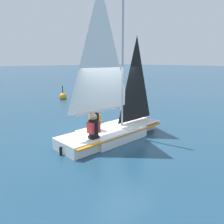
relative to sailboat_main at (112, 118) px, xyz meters
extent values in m
plane|color=navy|center=(0.00, -0.01, -0.75)|extent=(260.00, 260.00, 0.00)
cube|color=white|center=(0.00, -0.01, -0.56)|extent=(1.53, 2.29, 0.37)
cube|color=white|center=(0.10, -1.57, -0.56)|extent=(0.83, 0.97, 0.37)
cube|color=white|center=(-0.10, 1.55, -0.56)|extent=(1.24, 1.00, 0.37)
cube|color=orange|center=(0.00, -0.01, -0.45)|extent=(1.66, 4.01, 0.05)
cube|color=silver|center=(0.07, -1.11, -0.36)|extent=(1.40, 1.88, 0.04)
cylinder|color=#B7B7BC|center=(0.03, -0.51, 1.99)|extent=(0.08, 0.08, 4.74)
cylinder|color=#B7B7BC|center=(-0.03, 0.48, 0.36)|extent=(0.20, 1.97, 0.07)
pyramid|color=white|center=(-0.03, 0.48, 2.31)|extent=(0.17, 1.88, 3.84)
pyramid|color=black|center=(0.08, -1.26, 1.29)|extent=(0.14, 1.35, 3.15)
cube|color=black|center=(-0.13, 2.07, -0.62)|extent=(0.04, 0.08, 0.26)
cube|color=black|center=(0.26, 0.54, -0.52)|extent=(0.26, 0.29, 0.45)
cylinder|color=black|center=(0.26, 0.54, -0.04)|extent=(0.32, 0.32, 0.50)
cube|color=orange|center=(0.26, 0.54, -0.02)|extent=(0.28, 0.36, 0.35)
sphere|color=#A87A56|center=(0.26, 0.54, 0.31)|extent=(0.22, 0.22, 0.22)
cylinder|color=blue|center=(0.26, 0.54, 0.39)|extent=(0.22, 0.22, 0.06)
cube|color=black|center=(-0.40, 1.07, -0.52)|extent=(0.26, 0.29, 0.45)
cylinder|color=black|center=(-0.40, 1.07, -0.04)|extent=(0.32, 0.32, 0.50)
cube|color=red|center=(-0.40, 1.07, -0.02)|extent=(0.28, 0.36, 0.35)
sphere|color=tan|center=(-0.40, 1.07, 0.31)|extent=(0.22, 0.22, 0.22)
sphere|color=orange|center=(8.67, -2.63, -0.56)|extent=(0.53, 0.53, 0.53)
cylinder|color=black|center=(8.67, -2.63, -0.08)|extent=(0.06, 0.06, 0.59)
camera|label=1|loc=(-5.66, 4.76, 1.95)|focal=35.00mm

